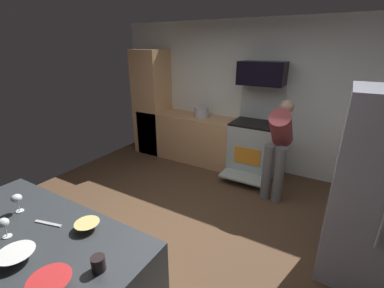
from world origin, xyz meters
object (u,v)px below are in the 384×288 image
(mixing_bowl_large, at_px, (50,284))
(mixing_bowl_prep, at_px, (17,256))
(oven_range, at_px, (254,146))
(stock_pot, at_px, (201,112))
(microwave, at_px, (262,73))
(mixing_bowl_small, at_px, (87,226))
(wine_glass_mid, at_px, (4,224))
(person_cook, at_px, (279,143))
(mug_coffee, at_px, (98,263))
(wine_glass_near, at_px, (17,199))

(mixing_bowl_large, height_order, mixing_bowl_prep, mixing_bowl_large)
(oven_range, height_order, stock_pot, oven_range)
(mixing_bowl_prep, bearing_deg, microwave, 84.29)
(stock_pot, bearing_deg, mixing_bowl_small, -75.99)
(mixing_bowl_small, distance_m, stock_pot, 3.36)
(mixing_bowl_large, distance_m, wine_glass_mid, 0.68)
(oven_range, xyz_separation_m, stock_pot, (-1.06, 0.01, 0.48))
(oven_range, xyz_separation_m, mixing_bowl_prep, (-0.38, -3.67, 0.42))
(wine_glass_mid, bearing_deg, person_cook, 68.53)
(wine_glass_mid, bearing_deg, mixing_bowl_large, -8.37)
(mixing_bowl_large, xyz_separation_m, mixing_bowl_small, (-0.24, 0.44, -0.01))
(mixing_bowl_small, height_order, mixing_bowl_prep, mixing_bowl_prep)
(mug_coffee, bearing_deg, mixing_bowl_prep, -157.29)
(stock_pot, bearing_deg, wine_glass_near, -87.44)
(mixing_bowl_large, distance_m, mug_coffee, 0.26)
(oven_range, bearing_deg, mixing_bowl_prep, -95.85)
(oven_range, distance_m, microwave, 1.24)
(person_cook, relative_size, mixing_bowl_prep, 6.43)
(oven_range, height_order, mixing_bowl_small, oven_range)
(mixing_bowl_small, bearing_deg, mug_coffee, -30.38)
(oven_range, height_order, person_cook, oven_range)
(mixing_bowl_prep, bearing_deg, wine_glass_near, 151.11)
(microwave, distance_m, mug_coffee, 3.65)
(mug_coffee, bearing_deg, wine_glass_near, 175.46)
(oven_range, xyz_separation_m, microwave, (-0.00, 0.09, 1.23))
(person_cook, xyz_separation_m, wine_glass_mid, (-1.19, -3.02, 0.15))
(mixing_bowl_small, xyz_separation_m, stock_pot, (-0.81, 3.26, 0.07))
(mixing_bowl_large, xyz_separation_m, stock_pot, (-1.06, 3.70, 0.06))
(mixing_bowl_large, bearing_deg, person_cook, 80.51)
(person_cook, distance_m, mixing_bowl_prep, 3.23)
(mixing_bowl_small, xyz_separation_m, wine_glass_mid, (-0.42, -0.35, 0.08))
(person_cook, xyz_separation_m, wine_glass_near, (-1.43, -2.81, 0.16))
(microwave, distance_m, wine_glass_near, 3.66)
(mug_coffee, bearing_deg, person_cook, 82.20)
(mixing_bowl_small, distance_m, mug_coffee, 0.43)
(oven_range, xyz_separation_m, mixing_bowl_small, (-0.24, -3.25, 0.41))
(microwave, height_order, mixing_bowl_small, microwave)
(person_cook, bearing_deg, microwave, 128.28)
(person_cook, bearing_deg, wine_glass_mid, -111.47)
(wine_glass_near, bearing_deg, oven_range, 75.00)
(person_cook, distance_m, mixing_bowl_small, 2.79)
(person_cook, height_order, mug_coffee, person_cook)
(microwave, distance_m, stock_pot, 1.30)
(mixing_bowl_prep, xyz_separation_m, stock_pot, (-0.68, 3.69, 0.06))
(person_cook, distance_m, wine_glass_near, 3.16)
(mixing_bowl_large, bearing_deg, mug_coffee, 61.09)
(oven_range, relative_size, microwave, 2.11)
(wine_glass_mid, height_order, stock_pot, stock_pot)
(wine_glass_near, relative_size, stock_pot, 0.58)
(mixing_bowl_prep, bearing_deg, mixing_bowl_small, 72.82)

